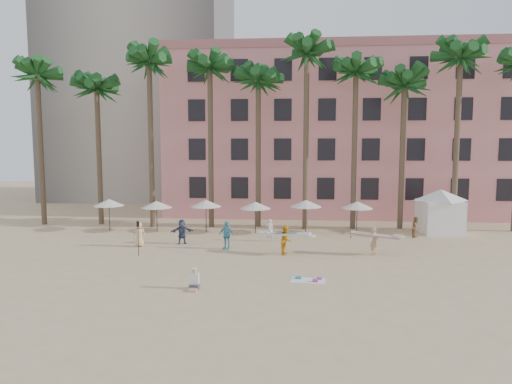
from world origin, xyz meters
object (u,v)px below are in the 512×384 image
object	(u,v)px
carrier_yellow	(374,239)
carrier_white	(286,239)
pink_hotel	(341,135)
cabana	(440,207)

from	to	relation	value
carrier_yellow	carrier_white	xyz separation A→B (m)	(-5.66, -0.30, -0.02)
pink_hotel	carrier_yellow	size ratio (longest dim) A/B	11.49
pink_hotel	carrier_yellow	world-z (taller)	pink_hotel
pink_hotel	carrier_white	size ratio (longest dim) A/B	10.85
cabana	carrier_yellow	distance (m)	10.27
carrier_yellow	carrier_white	bearing A→B (deg)	-176.96
carrier_yellow	cabana	bearing A→B (deg)	50.33
pink_hotel	carrier_white	distance (m)	22.14
pink_hotel	cabana	world-z (taller)	pink_hotel
cabana	pink_hotel	bearing A→B (deg)	119.03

